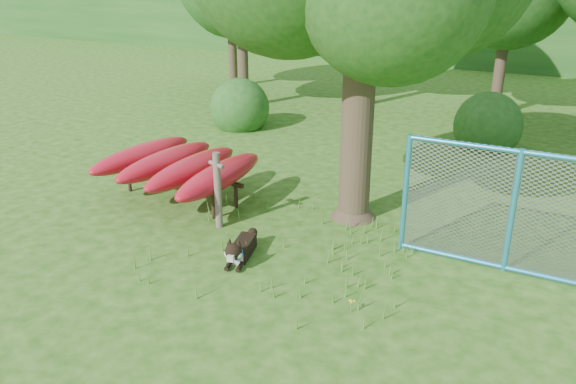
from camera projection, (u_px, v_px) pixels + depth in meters
The scene contains 9 objects.
ground at pixel (240, 273), 8.87m from camera, with size 80.00×80.00×0.00m, color #225010.
wooden_post at pixel (218, 188), 10.20m from camera, with size 0.39×0.20×1.45m.
kayak_rack at pixel (179, 165), 11.50m from camera, with size 3.07×3.13×0.98m.
husky_dog at pixel (240, 249), 9.21m from camera, with size 0.54×1.17×0.53m.
fence_section at pixel (512, 212), 8.57m from camera, with size 3.46×0.14×3.37m.
wildflower_clump at pixel (351, 302), 7.78m from camera, with size 0.09×0.09×0.20m.
shrub_left at pixel (240, 127), 17.24m from camera, with size 1.80×1.80×1.80m, color #1D5019.
shrub_mid at pixel (485, 147), 15.28m from camera, with size 1.80×1.80×1.80m, color #1D5019.
wooded_hillside at pixel (524, 1), 30.55m from camera, with size 80.00×12.00×6.00m, color #1D5019.
Camera 1 is at (4.47, -6.44, 4.42)m, focal length 35.00 mm.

